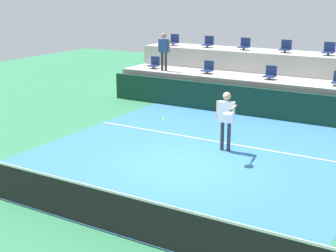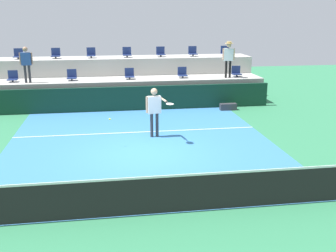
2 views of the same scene
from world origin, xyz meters
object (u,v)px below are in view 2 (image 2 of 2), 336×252
Objects in this scene: stadium_chair_lower_center at (129,74)px; tennis_player at (155,107)px; stadium_chair_lower_far_left at (13,77)px; stadium_chair_upper_mid_left at (91,54)px; tennis_ball at (110,119)px; stadium_chair_upper_far_right at (225,52)px; stadium_chair_lower_left at (72,76)px; stadium_chair_upper_mid_right at (161,53)px; stadium_chair_upper_far_left at (18,55)px; spectator_in_white at (26,61)px; equipment_bag at (228,107)px; stadium_chair_upper_right at (193,52)px; spectator_with_hat at (229,56)px; stadium_chair_lower_right at (182,73)px; stadium_chair_lower_far_right at (236,72)px; stadium_chair_upper_center at (127,53)px; stadium_chair_upper_left at (56,54)px.

tennis_player reaches higher than stadium_chair_lower_center.
stadium_chair_lower_far_left is 4.07m from stadium_chair_upper_mid_left.
tennis_ball is (0.78, -8.20, -1.35)m from stadium_chair_upper_mid_left.
stadium_chair_lower_left is at bearing -167.27° from stadium_chair_upper_far_right.
stadium_chair_upper_far_right is at bearing 0.00° from stadium_chair_upper_mid_right.
spectator_in_white is at bearing -70.83° from stadium_chair_upper_far_left.
stadium_chair_upper_right is at bearing 103.84° from equipment_bag.
stadium_chair_upper_mid_left is (3.57, 0.00, 0.00)m from stadium_chair_upper_far_left.
spectator_with_hat is at bearing 50.42° from tennis_player.
stadium_chair_lower_center is 1.00× the size of stadium_chair_lower_right.
stadium_chair_lower_far_right is at bearing -87.42° from stadium_chair_upper_far_right.
spectator_in_white is 9.38m from equipment_bag.
spectator_with_hat is at bearing -59.32° from stadium_chair_upper_right.
stadium_chair_upper_far_left is 9.49m from tennis_player.
stadium_chair_lower_far_left is at bearing 124.04° from tennis_ball.
stadium_chair_lower_far_left is 1.00× the size of stadium_chair_upper_far_right.
spectator_with_hat reaches higher than spectator_in_white.
tennis_player is 7.37m from spectator_in_white.
spectator_in_white is at bearing -161.15° from stadium_chair_upper_mid_right.
stadium_chair_lower_right and stadium_chair_lower_far_right have the same top height.
spectator_in_white is (-9.89, -2.18, -0.10)m from stadium_chair_upper_far_right.
spectator_with_hat is 25.72× the size of tennis_ball.
stadium_chair_upper_center is at bearing 161.37° from stadium_chair_lower_far_right.
stadium_chair_lower_far_right is at bearing -11.41° from stadium_chair_upper_left.
stadium_chair_upper_far_left is 10.40m from spectator_with_hat.
spectator_with_hat is (-0.48, -2.18, 0.01)m from stadium_chair_upper_far_right.
stadium_chair_upper_mid_left is at bearing 157.82° from stadium_chair_lower_right.
tennis_player is at bearing -110.37° from stadium_chair_lower_right.
stadium_chair_upper_far_right is (7.97, 1.80, 0.85)m from stadium_chair_lower_left.
tennis_ball is (-5.83, -6.02, -1.36)m from spectator_with_hat.
stadium_chair_upper_far_right is (8.84, 0.00, 0.00)m from stadium_chair_upper_left.
stadium_chair_upper_far_left is 1.81m from stadium_chair_upper_left.
stadium_chair_lower_far_left is at bearing 152.49° from spectator_in_white.
stadium_chair_lower_far_right reaches higher than equipment_bag.
stadium_chair_lower_far_right is 0.29× the size of tennis_player.
tennis_ball is at bearing -99.31° from stadium_chair_lower_center.
stadium_chair_lower_center is 7.65× the size of tennis_ball.
stadium_chair_upper_center and stadium_chair_upper_mid_right have the same top height.
equipment_bag is (4.39, -3.69, -2.16)m from stadium_chair_upper_center.
stadium_chair_lower_center is at bearing -90.03° from stadium_chair_upper_center.
equipment_bag is at bearing -20.64° from stadium_chair_upper_far_left.
stadium_chair_upper_far_left is 0.29× the size of tennis_player.
stadium_chair_lower_center is 1.99m from stadium_chair_upper_center.
spectator_in_white reaches higher than stadium_chair_upper_mid_left.
stadium_chair_upper_right is at bearing 63.63° from stadium_chair_lower_right.
stadium_chair_upper_far_left is at bearing 117.92° from tennis_ball.
stadium_chair_upper_left and stadium_chair_upper_center have the same top height.
stadium_chair_lower_far_right is at bearing -14.10° from stadium_chair_upper_mid_left.
stadium_chair_lower_center reaches higher than equipment_bag.
stadium_chair_upper_left is 3.58m from stadium_chair_upper_center.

